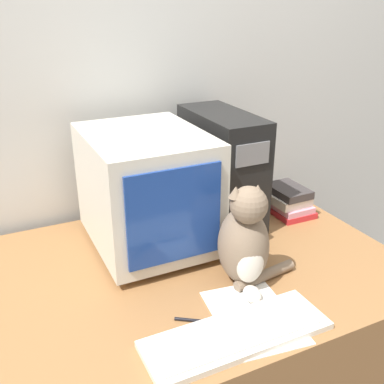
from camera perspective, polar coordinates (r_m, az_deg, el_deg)
The scene contains 9 objects.
wall_back at distance 1.80m, azimuth -7.87°, elevation 12.82°, with size 7.00×0.05×2.50m.
desk at distance 1.74m, azimuth -0.14°, elevation -19.86°, with size 1.35×0.96×0.77m.
crt_monitor at distance 1.53m, azimuth -5.76°, elevation 0.30°, with size 0.37×0.48×0.41m.
computer_tower at distance 1.72m, azimuth 3.76°, elevation 3.10°, with size 0.18×0.42×0.42m.
keyboard at distance 1.22m, azimuth 5.72°, elevation -17.55°, with size 0.50×0.17×0.02m.
cat at distance 1.36m, azimuth 6.77°, elevation -6.32°, with size 0.27×0.25×0.33m.
book_stack at distance 1.86m, azimuth 12.08°, elevation -1.12°, with size 0.15×0.20×0.11m.
pen at distance 1.26m, azimuth 1.10°, elevation -16.07°, with size 0.12×0.09×0.01m.
paper_sheet at distance 1.29m, azimuth 7.78°, elevation -15.38°, with size 0.25×0.32×0.00m.
Camera 1 is at (-0.54, -0.66, 1.58)m, focal length 42.00 mm.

